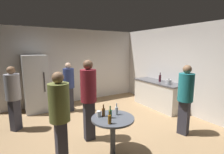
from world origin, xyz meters
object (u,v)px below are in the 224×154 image
object	(u,v)px
person_in_teal_shirt	(185,95)
person_in_maroon_shirt	(89,94)
refrigerator	(36,84)
beer_bottle_green	(110,114)
person_in_olive_shirt	(60,112)
wine_bottle_on_counter	(160,78)
plastic_cup_white	(99,114)
person_in_navy_shirt	(69,83)
beer_bottle_clear	(117,110)
beer_bottle_amber	(110,119)
beer_bottle_brown	(103,112)
person_in_gray_shirt	(13,94)
foreground_table	(113,123)
kettle	(169,82)

from	to	relation	value
person_in_teal_shirt	person_in_maroon_shirt	bearing A→B (deg)	-37.30
refrigerator	beer_bottle_green	distance (m)	3.29
refrigerator	person_in_olive_shirt	world-z (taller)	refrigerator
refrigerator	person_in_teal_shirt	world-z (taller)	refrigerator
wine_bottle_on_counter	plastic_cup_white	size ratio (longest dim) A/B	2.82
person_in_olive_shirt	person_in_navy_shirt	distance (m)	2.61
refrigerator	plastic_cup_white	size ratio (longest dim) A/B	16.36
beer_bottle_clear	person_in_maroon_shirt	distance (m)	0.74
refrigerator	person_in_teal_shirt	size ratio (longest dim) A/B	1.10
beer_bottle_amber	beer_bottle_clear	size ratio (longest dim) A/B	1.00
beer_bottle_brown	person_in_maroon_shirt	xyz separation A→B (m)	(-0.05, 0.58, 0.22)
person_in_gray_shirt	foreground_table	bearing A→B (deg)	-4.25
person_in_maroon_shirt	person_in_olive_shirt	xyz separation A→B (m)	(-0.74, -0.54, -0.09)
beer_bottle_clear	person_in_gray_shirt	distance (m)	2.61
wine_bottle_on_counter	person_in_gray_shirt	world-z (taller)	person_in_gray_shirt
plastic_cup_white	person_in_navy_shirt	bearing A→B (deg)	86.20
person_in_maroon_shirt	kettle	bearing A→B (deg)	99.11
kettle	wine_bottle_on_counter	size ratio (longest dim) A/B	0.79
beer_bottle_brown	wine_bottle_on_counter	bearing A→B (deg)	24.77
person_in_teal_shirt	person_in_olive_shirt	world-z (taller)	person_in_teal_shirt
kettle	beer_bottle_green	bearing A→B (deg)	-159.62
beer_bottle_clear	beer_bottle_brown	bearing A→B (deg)	167.21
plastic_cup_white	person_in_maroon_shirt	xyz separation A→B (m)	(0.04, 0.55, 0.25)
foreground_table	person_in_teal_shirt	world-z (taller)	person_in_teal_shirt
beer_bottle_green	person_in_maroon_shirt	size ratio (longest dim) A/B	0.13
wine_bottle_on_counter	person_in_gray_shirt	xyz separation A→B (m)	(-4.28, 0.60, -0.09)
person_in_teal_shirt	beer_bottle_green	bearing A→B (deg)	-18.65
refrigerator	person_in_olive_shirt	distance (m)	2.99
wine_bottle_on_counter	foreground_table	world-z (taller)	wine_bottle_on_counter
beer_bottle_brown	beer_bottle_clear	xyz separation A→B (m)	(0.26, -0.06, 0.00)
foreground_table	person_in_navy_shirt	bearing A→B (deg)	90.94
person_in_olive_shirt	refrigerator	bearing A→B (deg)	89.04
refrigerator	person_in_gray_shirt	xyz separation A→B (m)	(-0.62, -1.12, 0.02)
foreground_table	beer_bottle_brown	bearing A→B (deg)	129.69
beer_bottle_clear	beer_bottle_amber	bearing A→B (deg)	-138.05
plastic_cup_white	beer_bottle_amber	bearing A→B (deg)	-85.66
beer_bottle_amber	person_in_teal_shirt	bearing A→B (deg)	0.69
beer_bottle_brown	plastic_cup_white	size ratio (longest dim) A/B	2.09
kettle	person_in_navy_shirt	bearing A→B (deg)	148.41
foreground_table	refrigerator	bearing A→B (deg)	106.63
beer_bottle_brown	person_in_gray_shirt	xyz separation A→B (m)	(-1.45, 1.91, 0.11)
refrigerator	beer_bottle_clear	xyz separation A→B (m)	(1.08, -3.09, -0.08)
beer_bottle_brown	person_in_teal_shirt	bearing A→B (deg)	-9.23
beer_bottle_green	person_in_maroon_shirt	bearing A→B (deg)	99.59
foreground_table	person_in_maroon_shirt	size ratio (longest dim) A/B	0.45
beer_bottle_clear	plastic_cup_white	world-z (taller)	beer_bottle_clear
beer_bottle_amber	person_in_maroon_shirt	world-z (taller)	person_in_maroon_shirt
person_in_maroon_shirt	foreground_table	bearing A→B (deg)	16.82
refrigerator	person_in_teal_shirt	distance (m)	4.35
kettle	beer_bottle_clear	bearing A→B (deg)	-159.80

